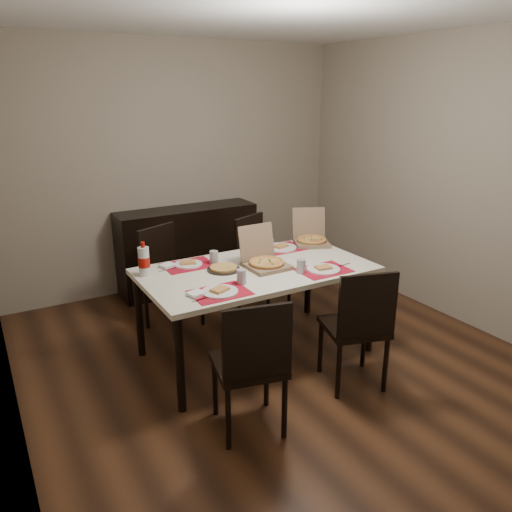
# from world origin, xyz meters

# --- Properties ---
(ground) EXTENTS (3.80, 4.00, 0.02)m
(ground) POSITION_xyz_m (0.00, 0.00, -0.01)
(ground) COLOR #482816
(ground) RESTS_ON ground
(room_walls) EXTENTS (3.84, 4.02, 2.62)m
(room_walls) POSITION_xyz_m (0.00, 0.43, 1.73)
(room_walls) COLOR gray
(room_walls) RESTS_ON ground
(sideboard) EXTENTS (1.50, 0.40, 0.90)m
(sideboard) POSITION_xyz_m (0.00, 1.78, 0.45)
(sideboard) COLOR black
(sideboard) RESTS_ON ground
(dining_table) EXTENTS (1.80, 1.00, 0.75)m
(dining_table) POSITION_xyz_m (-0.09, 0.15, 0.68)
(dining_table) COLOR beige
(dining_table) RESTS_ON ground
(chair_near_left) EXTENTS (0.50, 0.50, 0.93)m
(chair_near_left) POSITION_xyz_m (-0.63, -0.73, 0.51)
(chair_near_left) COLOR black
(chair_near_left) RESTS_ON ground
(chair_near_right) EXTENTS (0.52, 0.52, 0.93)m
(chair_near_right) POSITION_xyz_m (0.29, -0.66, 0.51)
(chair_near_right) COLOR black
(chair_near_right) RESTS_ON ground
(chair_far_left) EXTENTS (0.55, 0.55, 0.93)m
(chair_far_left) POSITION_xyz_m (-0.52, 1.01, 0.51)
(chair_far_left) COLOR black
(chair_far_left) RESTS_ON ground
(chair_far_right) EXTENTS (0.55, 0.55, 0.93)m
(chair_far_right) POSITION_xyz_m (0.39, 0.94, 0.51)
(chair_far_right) COLOR black
(chair_far_right) RESTS_ON ground
(setting_near_left) EXTENTS (0.48, 0.30, 0.11)m
(setting_near_left) POSITION_xyz_m (-0.53, -0.15, 0.77)
(setting_near_left) COLOR #B90C24
(setting_near_left) RESTS_ON dining_table
(setting_near_right) EXTENTS (0.51, 0.30, 0.11)m
(setting_near_right) POSITION_xyz_m (0.29, -0.15, 0.77)
(setting_near_right) COLOR #B90C24
(setting_near_right) RESTS_ON dining_table
(setting_far_left) EXTENTS (0.49, 0.30, 0.11)m
(setting_far_left) POSITION_xyz_m (-0.50, 0.46, 0.77)
(setting_far_left) COLOR #B90C24
(setting_far_left) RESTS_ON dining_table
(setting_far_right) EXTENTS (0.47, 0.30, 0.11)m
(setting_far_right) POSITION_xyz_m (0.32, 0.47, 0.77)
(setting_far_right) COLOR #B90C24
(setting_far_right) RESTS_ON dining_table
(napkin_loose) EXTENTS (0.15, 0.15, 0.02)m
(napkin_loose) POSITION_xyz_m (0.02, 0.15, 0.76)
(napkin_loose) COLOR white
(napkin_loose) RESTS_ON dining_table
(pizza_box_center) EXTENTS (0.32, 0.35, 0.32)m
(pizza_box_center) POSITION_xyz_m (-0.01, 0.14, 0.80)
(pizza_box_center) COLOR brown
(pizza_box_center) RESTS_ON dining_table
(pizza_box_right) EXTENTS (0.42, 0.43, 0.31)m
(pizza_box_right) POSITION_xyz_m (0.68, 0.47, 0.80)
(pizza_box_right) COLOR brown
(pizza_box_right) RESTS_ON dining_table
(faina_plate) EXTENTS (0.26, 0.26, 0.03)m
(faina_plate) POSITION_xyz_m (-0.33, 0.23, 0.76)
(faina_plate) COLOR black
(faina_plate) RESTS_ON dining_table
(dip_bowl) EXTENTS (0.12, 0.12, 0.02)m
(dip_bowl) POSITION_xyz_m (-0.05, 0.33, 0.76)
(dip_bowl) COLOR white
(dip_bowl) RESTS_ON dining_table
(soda_bottle) EXTENTS (0.09, 0.09, 0.26)m
(soda_bottle) POSITION_xyz_m (-0.90, 0.43, 0.86)
(soda_bottle) COLOR silver
(soda_bottle) RESTS_ON dining_table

